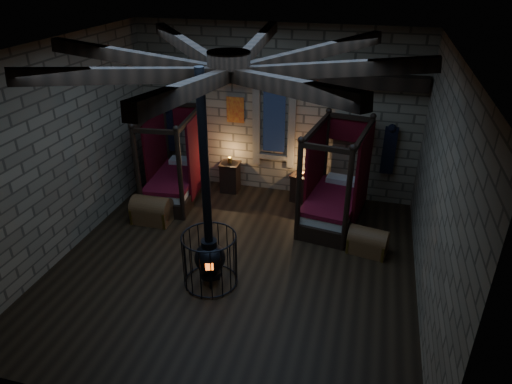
% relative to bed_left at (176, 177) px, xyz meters
% --- Properties ---
extents(room, '(7.02, 7.02, 4.29)m').
position_rel_bed_left_xyz_m(room, '(2.29, -2.35, 3.20)').
color(room, black).
rests_on(room, ground).
extents(bed_left, '(1.32, 2.21, 2.21)m').
position_rel_bed_left_xyz_m(bed_left, '(0.00, 0.00, 0.00)').
color(bed_left, black).
rests_on(bed_left, ground).
extents(bed_right, '(1.45, 2.31, 2.27)m').
position_rel_bed_left_xyz_m(bed_right, '(3.99, -0.14, 0.01)').
color(bed_right, black).
rests_on(bed_right, ground).
extents(trunk_left, '(0.88, 0.56, 0.65)m').
position_rel_bed_left_xyz_m(trunk_left, '(-0.06, -1.29, -0.26)').
color(trunk_left, brown).
rests_on(trunk_left, ground).
extents(trunk_right, '(0.86, 0.63, 0.57)m').
position_rel_bed_left_xyz_m(trunk_right, '(4.83, -1.28, -0.29)').
color(trunk_right, brown).
rests_on(trunk_right, ground).
extents(nightstand_left, '(0.49, 0.47, 0.96)m').
position_rel_bed_left_xyz_m(nightstand_left, '(1.22, 0.67, -0.14)').
color(nightstand_left, black).
rests_on(nightstand_left, ground).
extents(nightstand_right, '(0.53, 0.51, 0.78)m').
position_rel_bed_left_xyz_m(nightstand_right, '(3.08, 0.60, -0.18)').
color(nightstand_right, black).
rests_on(nightstand_right, ground).
extents(stove, '(1.02, 1.02, 4.05)m').
position_rel_bed_left_xyz_m(stove, '(2.02, -3.05, 0.08)').
color(stove, black).
rests_on(stove, ground).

